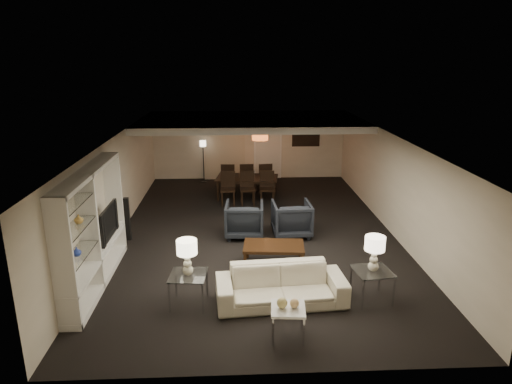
{
  "coord_description": "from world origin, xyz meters",
  "views": [
    {
      "loc": [
        -0.53,
        -11.05,
        4.43
      ],
      "look_at": [
        0.0,
        0.0,
        1.1
      ],
      "focal_mm": 32.0,
      "sensor_mm": 36.0,
      "label": 1
    }
  ],
  "objects_px": {
    "floor_lamp": "(203,162)",
    "chair_fm": "(246,178)",
    "armchair_left": "(244,219)",
    "side_table_right": "(372,285)",
    "television": "(103,222)",
    "armchair_right": "(292,219)",
    "floor_speaker": "(127,219)",
    "marble_table": "(288,322)",
    "chair_nm": "(248,189)",
    "pendant_light": "(260,136)",
    "vase_amber": "(79,219)",
    "table_lamp_right": "(374,254)",
    "vase_blue": "(77,252)",
    "chair_nl": "(228,189)",
    "chair_fr": "(264,177)",
    "dining_table": "(247,188)",
    "chair_nr": "(267,188)",
    "coffee_table": "(274,255)",
    "table_lamp_left": "(187,258)",
    "sofa": "(281,285)",
    "chair_fl": "(228,178)",
    "side_table_left": "(189,290)"
  },
  "relations": [
    {
      "from": "sofa",
      "to": "table_lamp_right",
      "type": "xyz_separation_m",
      "value": [
        1.7,
        0.0,
        0.6
      ]
    },
    {
      "from": "pendant_light",
      "to": "vase_amber",
      "type": "height_order",
      "value": "pendant_light"
    },
    {
      "from": "floor_speaker",
      "to": "chair_fm",
      "type": "distance_m",
      "value": 5.01
    },
    {
      "from": "armchair_right",
      "to": "floor_speaker",
      "type": "relative_size",
      "value": 0.89
    },
    {
      "from": "side_table_right",
      "to": "floor_lamp",
      "type": "height_order",
      "value": "floor_lamp"
    },
    {
      "from": "television",
      "to": "chair_fl",
      "type": "xyz_separation_m",
      "value": [
        2.53,
        5.64,
        -0.58
      ]
    },
    {
      "from": "armchair_right",
      "to": "table_lamp_left",
      "type": "height_order",
      "value": "table_lamp_left"
    },
    {
      "from": "side_table_left",
      "to": "chair_fl",
      "type": "xyz_separation_m",
      "value": [
        0.66,
        7.16,
        0.2
      ]
    },
    {
      "from": "sofa",
      "to": "marble_table",
      "type": "relative_size",
      "value": 4.37
    },
    {
      "from": "table_lamp_left",
      "to": "marble_table",
      "type": "height_order",
      "value": "table_lamp_left"
    },
    {
      "from": "table_lamp_right",
      "to": "chair_fm",
      "type": "height_order",
      "value": "table_lamp_right"
    },
    {
      "from": "chair_fr",
      "to": "floor_lamp",
      "type": "bearing_deg",
      "value": -40.08
    },
    {
      "from": "chair_fl",
      "to": "chair_fr",
      "type": "bearing_deg",
      "value": -175.89
    },
    {
      "from": "side_table_right",
      "to": "chair_fm",
      "type": "height_order",
      "value": "chair_fm"
    },
    {
      "from": "side_table_left",
      "to": "marble_table",
      "type": "xyz_separation_m",
      "value": [
        1.7,
        -1.1,
        -0.03
      ]
    },
    {
      "from": "coffee_table",
      "to": "dining_table",
      "type": "relative_size",
      "value": 0.67
    },
    {
      "from": "armchair_left",
      "to": "side_table_right",
      "type": "distance_m",
      "value": 4.02
    },
    {
      "from": "table_lamp_right",
      "to": "vase_blue",
      "type": "distance_m",
      "value": 5.31
    },
    {
      "from": "vase_blue",
      "to": "chair_nr",
      "type": "distance_m",
      "value": 7.06
    },
    {
      "from": "sofa",
      "to": "table_lamp_left",
      "type": "xyz_separation_m",
      "value": [
        -1.7,
        0.0,
        0.6
      ]
    },
    {
      "from": "side_table_left",
      "to": "vase_blue",
      "type": "bearing_deg",
      "value": -177.61
    },
    {
      "from": "television",
      "to": "dining_table",
      "type": "distance_m",
      "value": 5.94
    },
    {
      "from": "armchair_right",
      "to": "pendant_light",
      "type": "bearing_deg",
      "value": -83.77
    },
    {
      "from": "vase_blue",
      "to": "armchair_left",
      "type": "bearing_deg",
      "value": 48.35
    },
    {
      "from": "pendant_light",
      "to": "armchair_left",
      "type": "bearing_deg",
      "value": -99.25
    },
    {
      "from": "armchair_right",
      "to": "floor_speaker",
      "type": "xyz_separation_m",
      "value": [
        -4.1,
        -0.11,
        0.1
      ]
    },
    {
      "from": "chair_nm",
      "to": "chair_fr",
      "type": "xyz_separation_m",
      "value": [
        0.6,
        1.3,
        0.0
      ]
    },
    {
      "from": "vase_blue",
      "to": "table_lamp_left",
      "type": "bearing_deg",
      "value": 2.39
    },
    {
      "from": "armchair_left",
      "to": "chair_nm",
      "type": "distance_m",
      "value": 2.56
    },
    {
      "from": "television",
      "to": "marble_table",
      "type": "bearing_deg",
      "value": -126.15
    },
    {
      "from": "floor_lamp",
      "to": "chair_fm",
      "type": "bearing_deg",
      "value": -41.99
    },
    {
      "from": "table_lamp_right",
      "to": "table_lamp_left",
      "type": "bearing_deg",
      "value": 180.0
    },
    {
      "from": "side_table_left",
      "to": "chair_nr",
      "type": "xyz_separation_m",
      "value": [
        1.86,
        5.86,
        0.2
      ]
    },
    {
      "from": "vase_amber",
      "to": "side_table_right",
      "type": "bearing_deg",
      "value": -2.21
    },
    {
      "from": "television",
      "to": "chair_fm",
      "type": "height_order",
      "value": "television"
    },
    {
      "from": "floor_speaker",
      "to": "floor_lamp",
      "type": "xyz_separation_m",
      "value": [
        1.55,
        5.32,
        0.21
      ]
    },
    {
      "from": "vase_amber",
      "to": "floor_lamp",
      "type": "relative_size",
      "value": 0.11
    },
    {
      "from": "armchair_left",
      "to": "armchair_right",
      "type": "bearing_deg",
      "value": -176.77
    },
    {
      "from": "floor_speaker",
      "to": "marble_table",
      "type": "bearing_deg",
      "value": -50.49
    },
    {
      "from": "floor_speaker",
      "to": "floor_lamp",
      "type": "bearing_deg",
      "value": 74.08
    },
    {
      "from": "table_lamp_right",
      "to": "vase_blue",
      "type": "height_order",
      "value": "table_lamp_right"
    },
    {
      "from": "coffee_table",
      "to": "marble_table",
      "type": "xyz_separation_m",
      "value": [
        0.0,
        -2.7,
        0.04
      ]
    },
    {
      "from": "chair_nr",
      "to": "floor_lamp",
      "type": "height_order",
      "value": "floor_lamp"
    },
    {
      "from": "table_lamp_right",
      "to": "chair_fr",
      "type": "relative_size",
      "value": 0.67
    },
    {
      "from": "side_table_right",
      "to": "floor_speaker",
      "type": "distance_m",
      "value": 6.1
    },
    {
      "from": "television",
      "to": "side_table_right",
      "type": "bearing_deg",
      "value": -105.99
    },
    {
      "from": "table_lamp_right",
      "to": "marble_table",
      "type": "xyz_separation_m",
      "value": [
        -1.7,
        -1.1,
        -0.68
      ]
    },
    {
      "from": "marble_table",
      "to": "chair_nm",
      "type": "distance_m",
      "value": 6.97
    },
    {
      "from": "chair_nm",
      "to": "chair_nr",
      "type": "relative_size",
      "value": 1.0
    },
    {
      "from": "chair_nl",
      "to": "chair_fr",
      "type": "relative_size",
      "value": 1.0
    }
  ]
}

